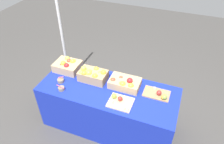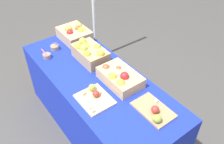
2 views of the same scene
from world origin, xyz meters
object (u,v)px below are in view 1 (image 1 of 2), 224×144
at_px(sample_bowl_near, 61,89).
at_px(apple_crate_right, 124,83).
at_px(apple_crate_left, 68,66).
at_px(tent_pole, 62,33).
at_px(cutting_board_front, 120,101).
at_px(cutting_board_back, 159,94).
at_px(sample_bowl_mid, 61,81).
at_px(apple_crate_middle, 93,75).

bearing_deg(sample_bowl_near, apple_crate_right, 25.80).
xyz_separation_m(apple_crate_left, sample_bowl_near, (0.15, -0.43, -0.05)).
xyz_separation_m(apple_crate_left, tent_pole, (-0.40, 0.53, 0.21)).
xyz_separation_m(cutting_board_front, cutting_board_back, (0.44, 0.30, 0.00)).
bearing_deg(cutting_board_back, sample_bowl_near, -163.72).
height_order(apple_crate_left, cutting_board_back, apple_crate_left).
xyz_separation_m(apple_crate_left, cutting_board_back, (1.39, -0.07, -0.05)).
bearing_deg(apple_crate_left, cutting_board_back, -2.70).
xyz_separation_m(cutting_board_front, sample_bowl_near, (-0.81, -0.07, 0.01)).
bearing_deg(cutting_board_front, apple_crate_left, 159.23).
height_order(sample_bowl_near, tent_pole, tent_pole).
bearing_deg(sample_bowl_near, tent_pole, 119.71).
bearing_deg(cutting_board_front, apple_crate_right, 97.33).
bearing_deg(cutting_board_back, tent_pole, 161.58).
xyz_separation_m(apple_crate_right, sample_bowl_mid, (-0.87, -0.23, -0.04)).
distance_m(cutting_board_front, cutting_board_back, 0.53).
height_order(apple_crate_left, sample_bowl_mid, apple_crate_left).
distance_m(apple_crate_right, sample_bowl_near, 0.86).
bearing_deg(sample_bowl_near, apple_crate_middle, 49.39).
relative_size(apple_crate_left, sample_bowl_near, 3.54).
xyz_separation_m(cutting_board_back, sample_bowl_mid, (-1.34, -0.22, -0.00)).
bearing_deg(sample_bowl_near, cutting_board_back, 16.28).
bearing_deg(apple_crate_middle, tent_pole, 144.44).
bearing_deg(apple_crate_left, cutting_board_front, -20.77).
height_order(apple_crate_right, cutting_board_back, apple_crate_right).
bearing_deg(sample_bowl_mid, cutting_board_back, 9.41).
bearing_deg(cutting_board_back, apple_crate_right, 178.95).
distance_m(apple_crate_left, tent_pole, 0.70).
height_order(apple_crate_middle, apple_crate_right, apple_crate_middle).
distance_m(apple_crate_left, apple_crate_middle, 0.46).
bearing_deg(apple_crate_left, sample_bowl_near, -71.07).
distance_m(apple_crate_right, cutting_board_back, 0.48).
xyz_separation_m(cutting_board_back, tent_pole, (-1.80, 0.60, 0.26)).
distance_m(apple_crate_right, sample_bowl_mid, 0.90).
distance_m(cutting_board_front, sample_bowl_mid, 0.91).
xyz_separation_m(apple_crate_left, apple_crate_middle, (0.45, -0.08, 0.01)).
relative_size(cutting_board_front, sample_bowl_near, 2.90).
bearing_deg(apple_crate_left, apple_crate_middle, -9.67).
bearing_deg(tent_pole, apple_crate_right, -24.05).
xyz_separation_m(cutting_board_back, sample_bowl_near, (-1.25, -0.36, 0.00)).
bearing_deg(sample_bowl_mid, apple_crate_right, 14.91).
distance_m(cutting_board_back, sample_bowl_near, 1.30).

